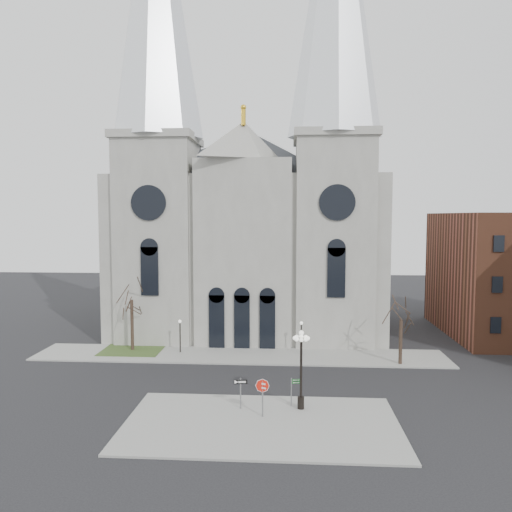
# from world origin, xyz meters

# --- Properties ---
(ground) EXTENTS (160.00, 160.00, 0.00)m
(ground) POSITION_xyz_m (0.00, 0.00, 0.00)
(ground) COLOR black
(ground) RESTS_ON ground
(sidewalk_near) EXTENTS (18.00, 10.00, 0.14)m
(sidewalk_near) POSITION_xyz_m (3.00, -5.00, 0.07)
(sidewalk_near) COLOR gray
(sidewalk_near) RESTS_ON ground
(sidewalk_far) EXTENTS (40.00, 6.00, 0.14)m
(sidewalk_far) POSITION_xyz_m (0.00, 11.00, 0.07)
(sidewalk_far) COLOR gray
(sidewalk_far) RESTS_ON ground
(grass_patch) EXTENTS (6.00, 5.00, 0.18)m
(grass_patch) POSITION_xyz_m (-11.00, 12.00, 0.09)
(grass_patch) COLOR #344A1F
(grass_patch) RESTS_ON ground
(cathedral) EXTENTS (33.00, 26.66, 54.00)m
(cathedral) POSITION_xyz_m (0.00, 22.86, 18.48)
(cathedral) COLOR gray
(cathedral) RESTS_ON ground
(bg_building_brick) EXTENTS (14.00, 18.00, 14.00)m
(bg_building_brick) POSITION_xyz_m (30.00, 22.00, 7.00)
(bg_building_brick) COLOR brown
(bg_building_brick) RESTS_ON ground
(tree_left) EXTENTS (3.20, 3.20, 7.50)m
(tree_left) POSITION_xyz_m (-11.00, 12.00, 5.58)
(tree_left) COLOR black
(tree_left) RESTS_ON ground
(tree_right) EXTENTS (3.20, 3.20, 6.00)m
(tree_right) POSITION_xyz_m (15.00, 9.00, 4.47)
(tree_right) COLOR black
(tree_right) RESTS_ON ground
(ped_lamp_left) EXTENTS (0.32, 0.32, 3.26)m
(ped_lamp_left) POSITION_xyz_m (-6.00, 11.50, 2.33)
(ped_lamp_left) COLOR black
(ped_lamp_left) RESTS_ON sidewalk_far
(ped_lamp_right) EXTENTS (0.32, 0.32, 3.26)m
(ped_lamp_right) POSITION_xyz_m (6.00, 11.50, 2.33)
(ped_lamp_right) COLOR black
(ped_lamp_right) RESTS_ON sidewalk_far
(stop_sign) EXTENTS (0.88, 0.38, 2.62)m
(stop_sign) POSITION_xyz_m (3.02, -3.94, 2.00)
(stop_sign) COLOR slate
(stop_sign) RESTS_ON sidewalk_near
(globe_lamp) EXTENTS (1.23, 1.23, 5.59)m
(globe_lamp) POSITION_xyz_m (5.63, -2.38, 3.65)
(globe_lamp) COLOR black
(globe_lamp) RESTS_ON sidewalk_near
(one_way_sign) EXTENTS (0.96, 0.19, 2.19)m
(one_way_sign) POSITION_xyz_m (1.40, -2.64, 1.62)
(one_way_sign) COLOR slate
(one_way_sign) RESTS_ON sidewalk_near
(street_name_sign) EXTENTS (0.66, 0.13, 2.06)m
(street_name_sign) POSITION_xyz_m (5.04, -1.98, 1.37)
(street_name_sign) COLOR slate
(street_name_sign) RESTS_ON sidewalk_near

